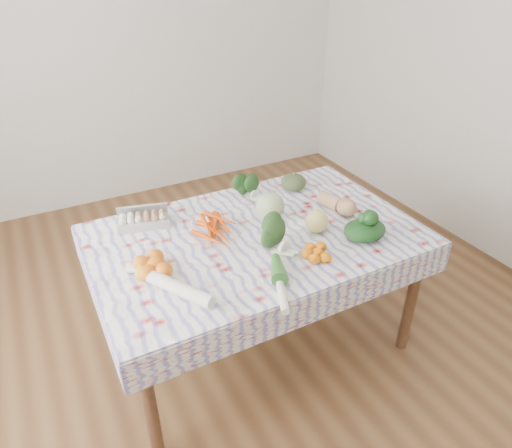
% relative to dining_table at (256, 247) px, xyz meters
% --- Properties ---
extents(ground, '(4.50, 4.50, 0.00)m').
position_rel_dining_table_xyz_m(ground, '(0.00, 0.00, -0.68)').
color(ground, brown).
rests_on(ground, ground).
extents(wall_back, '(4.00, 0.04, 2.80)m').
position_rel_dining_table_xyz_m(wall_back, '(0.00, 2.25, 0.72)').
color(wall_back, silver).
rests_on(wall_back, ground).
extents(dining_table, '(1.60, 1.00, 0.75)m').
position_rel_dining_table_xyz_m(dining_table, '(0.00, 0.00, 0.00)').
color(dining_table, brown).
rests_on(dining_table, ground).
extents(tablecloth, '(1.66, 1.06, 0.01)m').
position_rel_dining_table_xyz_m(tablecloth, '(0.00, 0.00, 0.08)').
color(tablecloth, white).
rests_on(tablecloth, dining_table).
extents(egg_carton, '(0.28, 0.17, 0.07)m').
position_rel_dining_table_xyz_m(egg_carton, '(-0.49, 0.33, 0.12)').
color(egg_carton, '#A3A39E').
rests_on(egg_carton, tablecloth).
extents(carrot_bunch, '(0.27, 0.25, 0.05)m').
position_rel_dining_table_xyz_m(carrot_bunch, '(-0.18, 0.09, 0.11)').
color(carrot_bunch, '#E34805').
rests_on(carrot_bunch, tablecloth).
extents(kale_bunch, '(0.17, 0.16, 0.12)m').
position_rel_dining_table_xyz_m(kale_bunch, '(0.15, 0.37, 0.14)').
color(kale_bunch, '#1C3E16').
rests_on(kale_bunch, tablecloth).
extents(kabocha_squash, '(0.18, 0.18, 0.10)m').
position_rel_dining_table_xyz_m(kabocha_squash, '(0.43, 0.34, 0.13)').
color(kabocha_squash, '#3B4928').
rests_on(kabocha_squash, tablecloth).
extents(cabbage, '(0.20, 0.20, 0.15)m').
position_rel_dining_table_xyz_m(cabbage, '(0.14, 0.10, 0.16)').
color(cabbage, '#9FBB7F').
rests_on(cabbage, tablecloth).
extents(butternut_squash, '(0.16, 0.25, 0.11)m').
position_rel_dining_table_xyz_m(butternut_squash, '(0.51, -0.00, 0.14)').
color(butternut_squash, tan).
rests_on(butternut_squash, tablecloth).
extents(orange_cluster, '(0.25, 0.25, 0.08)m').
position_rel_dining_table_xyz_m(orange_cluster, '(-0.55, -0.07, 0.12)').
color(orange_cluster, orange).
rests_on(orange_cluster, tablecloth).
extents(broccoli, '(0.20, 0.20, 0.12)m').
position_rel_dining_table_xyz_m(broccoli, '(0.02, -0.18, 0.14)').
color(broccoli, '#254A1C').
rests_on(broccoli, tablecloth).
extents(mandarin_cluster, '(0.24, 0.24, 0.06)m').
position_rel_dining_table_xyz_m(mandarin_cluster, '(0.16, -0.32, 0.11)').
color(mandarin_cluster, orange).
rests_on(mandarin_cluster, tablecloth).
extents(grapefruit, '(0.14, 0.14, 0.12)m').
position_rel_dining_table_xyz_m(grapefruit, '(0.29, -0.12, 0.14)').
color(grapefruit, '#E8D36C').
rests_on(grapefruit, tablecloth).
extents(spinach_bag, '(0.28, 0.26, 0.10)m').
position_rel_dining_table_xyz_m(spinach_bag, '(0.46, -0.29, 0.13)').
color(spinach_bag, black).
rests_on(spinach_bag, tablecloth).
extents(daikon, '(0.26, 0.39, 0.06)m').
position_rel_dining_table_xyz_m(daikon, '(-0.52, -0.25, 0.11)').
color(daikon, white).
rests_on(daikon, tablecloth).
extents(leek, '(0.17, 0.33, 0.04)m').
position_rel_dining_table_xyz_m(leek, '(-0.11, -0.44, 0.10)').
color(leek, white).
rests_on(leek, tablecloth).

